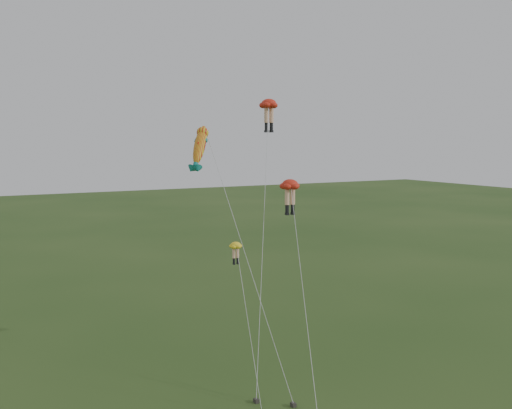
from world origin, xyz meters
name	(u,v)px	position (x,y,z in m)	size (l,w,h in m)	color
ground	(279,399)	(0.00, 0.00, 0.00)	(300.00, 300.00, 0.00)	#264317
legs_kite_red_high	(269,109)	(6.03, 12.00, 18.33)	(8.54, 12.90, 19.17)	red
legs_kite_red_mid	(290,190)	(3.95, 5.24, 12.34)	(4.43, 9.81, 13.08)	red
legs_kite_yellow	(238,258)	(-2.00, 1.64, 8.70)	(0.85, 3.95, 9.66)	yellow
fish_kite	(200,146)	(-1.44, 8.55, 15.39)	(3.05, 11.41, 17.09)	yellow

